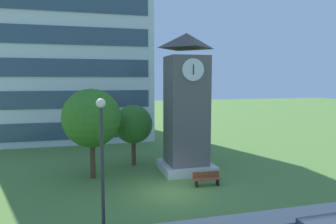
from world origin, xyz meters
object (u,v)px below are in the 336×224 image
at_px(street_lamp, 102,160).
at_px(tree_streetside, 133,124).
at_px(clock_tower, 186,111).
at_px(park_bench, 207,179).
at_px(tree_by_building, 92,118).

height_order(street_lamp, tree_streetside, street_lamp).
distance_m(clock_tower, tree_streetside, 4.54).
height_order(park_bench, tree_by_building, tree_by_building).
distance_m(clock_tower, park_bench, 5.35).
xyz_separation_m(park_bench, street_lamp, (-6.85, -6.27, 3.32)).
relative_size(tree_by_building, tree_streetside, 1.29).
xyz_separation_m(tree_by_building, tree_streetside, (3.22, 2.52, -0.91)).
bearing_deg(clock_tower, street_lamp, -123.99).
bearing_deg(street_lamp, tree_streetside, 76.30).
bearing_deg(park_bench, tree_streetside, 122.94).
distance_m(street_lamp, tree_by_building, 9.74).
relative_size(clock_tower, tree_streetside, 2.10).
distance_m(clock_tower, street_lamp, 11.77).
distance_m(tree_by_building, tree_streetside, 4.19).
bearing_deg(tree_streetside, clock_tower, -34.97).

